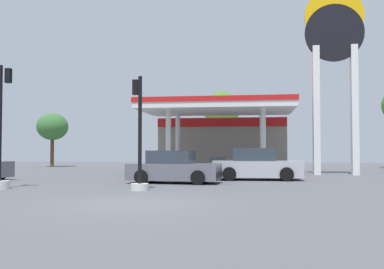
% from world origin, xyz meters
% --- Properties ---
extents(ground_plane, '(90.00, 90.00, 0.00)m').
position_xyz_m(ground_plane, '(0.00, 0.00, 0.00)').
color(ground_plane, '#56565B').
rests_on(ground_plane, ground).
extents(gas_station, '(9.71, 13.20, 4.65)m').
position_xyz_m(gas_station, '(1.03, 22.05, 2.27)').
color(gas_station, gray).
rests_on(gas_station, ground).
extents(station_pole_sign, '(3.56, 0.56, 11.60)m').
position_xyz_m(station_pole_sign, '(8.31, 15.89, 7.26)').
color(station_pole_sign, white).
rests_on(station_pole_sign, ground).
extents(car_0, '(4.27, 2.15, 1.48)m').
position_xyz_m(car_0, '(-0.27, 7.86, 0.67)').
color(car_0, black).
rests_on(car_0, ground).
extents(car_1, '(4.54, 2.19, 1.60)m').
position_xyz_m(car_1, '(3.47, 10.63, 0.72)').
color(car_1, black).
rests_on(car_1, ground).
extents(traffic_signal_0, '(0.65, 0.68, 4.25)m').
position_xyz_m(traffic_signal_0, '(-0.87, 4.03, 1.45)').
color(traffic_signal_0, silver).
rests_on(traffic_signal_0, ground).
extents(traffic_signal_1, '(0.81, 0.81, 4.80)m').
position_xyz_m(traffic_signal_1, '(-6.39, 3.93, 1.55)').
color(traffic_signal_1, silver).
rests_on(traffic_signal_1, ground).
extents(tree_0, '(2.87, 2.87, 4.96)m').
position_xyz_m(tree_0, '(-15.17, 26.56, 3.69)').
color(tree_0, brown).
rests_on(tree_0, ground).
extents(tree_1, '(3.07, 3.07, 6.67)m').
position_xyz_m(tree_1, '(0.57, 26.62, 5.00)').
color(tree_1, brown).
rests_on(tree_1, ground).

